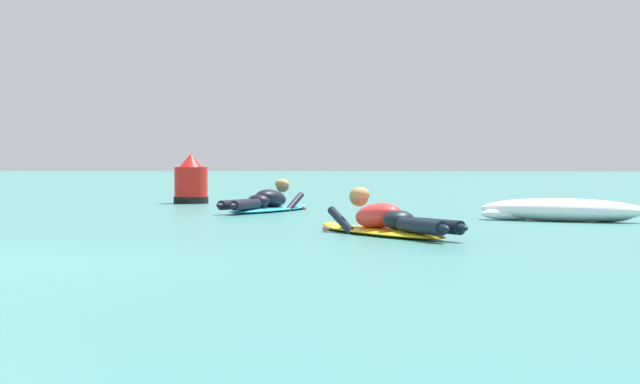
# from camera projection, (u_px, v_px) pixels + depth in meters

# --- Properties ---
(ground_plane) EXTENTS (120.00, 120.00, 0.00)m
(ground_plane) POSITION_uv_depth(u_px,v_px,m) (193.00, 208.00, 18.37)
(ground_plane) COLOR #387A75
(surfer_near) EXTENTS (1.78, 2.42, 0.53)m
(surfer_near) POSITION_uv_depth(u_px,v_px,m) (385.00, 222.00, 11.80)
(surfer_near) COLOR yellow
(surfer_near) RESTS_ON ground
(surfer_far) EXTENTS (1.24, 2.60, 0.53)m
(surfer_far) POSITION_uv_depth(u_px,v_px,m) (267.00, 203.00, 17.13)
(surfer_far) COLOR #2DB2D1
(surfer_far) RESTS_ON ground
(whitewater_front) EXTENTS (2.21, 1.33, 0.29)m
(whitewater_front) POSITION_uv_depth(u_px,v_px,m) (562.00, 211.00, 14.48)
(whitewater_front) COLOR white
(whitewater_front) RESTS_ON ground
(channel_marker_buoy) EXTENTS (0.63, 0.63, 0.90)m
(channel_marker_buoy) POSITION_uv_depth(u_px,v_px,m) (191.00, 184.00, 20.41)
(channel_marker_buoy) COLOR red
(channel_marker_buoy) RESTS_ON ground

